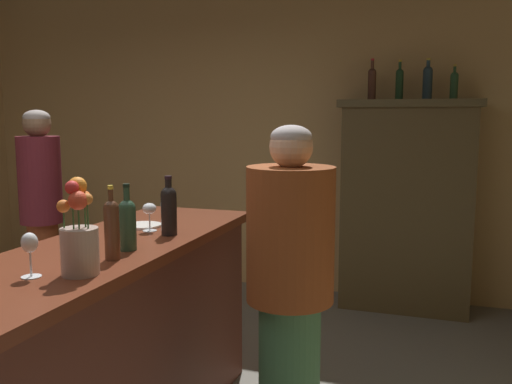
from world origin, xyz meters
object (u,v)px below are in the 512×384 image
at_px(display_bottle_midleft, 399,82).
at_px(patron_in_navy, 41,209).
at_px(wine_bottle_pinot, 112,227).
at_px(wine_glass_front, 30,245).
at_px(display_bottle_left, 372,82).
at_px(display_bottle_midright, 454,84).
at_px(bar_counter, 91,364).
at_px(display_cabinet, 407,202).
at_px(wine_bottle_chardonnay, 169,208).
at_px(display_bottle_center, 428,81).
at_px(wine_bottle_syrah, 127,222).
at_px(bartender, 290,287).
at_px(cheese_plate, 143,225).
at_px(wine_glass_mid, 149,210).
at_px(flower_arrangement, 79,238).

bearing_deg(display_bottle_midleft, patron_in_navy, -151.47).
bearing_deg(wine_bottle_pinot, wine_glass_front, -114.53).
bearing_deg(display_bottle_left, display_bottle_midright, 0.00).
bearing_deg(bar_counter, wine_glass_front, -84.13).
bearing_deg(wine_bottle_pinot, display_cabinet, 69.98).
xyz_separation_m(wine_bottle_pinot, wine_glass_front, (-0.14, -0.31, -0.02)).
xyz_separation_m(wine_bottle_chardonnay, display_bottle_center, (1.13, 2.26, 0.73)).
relative_size(wine_bottle_syrah, bartender, 0.19).
relative_size(cheese_plate, bartender, 0.13).
distance_m(patron_in_navy, bartender, 2.40).
bearing_deg(wine_glass_front, wine_glass_mid, 89.79).
bearing_deg(display_bottle_midleft, wine_bottle_pinot, -108.34).
relative_size(bar_counter, display_cabinet, 1.37).
distance_m(display_cabinet, wine_bottle_chardonnay, 2.49).
bearing_deg(display_cabinet, patron_in_navy, -152.33).
relative_size(display_bottle_center, bartender, 0.21).
height_order(bar_counter, display_bottle_center, display_bottle_center).
height_order(display_cabinet, display_bottle_left, display_bottle_left).
bearing_deg(display_bottle_left, wine_bottle_syrah, -105.58).
relative_size(display_cabinet, bartender, 1.11).
height_order(display_cabinet, wine_bottle_syrah, display_cabinet).
bearing_deg(display_bottle_left, display_bottle_center, 0.00).
bearing_deg(wine_glass_mid, display_bottle_left, 69.33).
distance_m(wine_glass_front, display_bottle_midright, 3.48).
distance_m(display_bottle_midright, bartender, 2.64).
xyz_separation_m(wine_bottle_chardonnay, wine_bottle_syrah, (-0.03, -0.34, -0.01)).
bearing_deg(patron_in_navy, wine_glass_front, -4.80).
distance_m(wine_bottle_syrah, display_bottle_left, 2.80).
relative_size(display_cabinet, wine_glass_front, 10.48).
bearing_deg(cheese_plate, display_bottle_center, 57.20).
bearing_deg(flower_arrangement, display_bottle_midleft, 73.08).
distance_m(display_bottle_left, display_bottle_midright, 0.64).
relative_size(wine_bottle_chardonnay, display_bottle_left, 0.88).
height_order(wine_bottle_pinot, flower_arrangement, flower_arrangement).
bearing_deg(bartender, wine_bottle_syrah, 5.12).
bearing_deg(wine_glass_front, wine_bottle_chardonnay, 80.22).
distance_m(wine_bottle_pinot, display_bottle_center, 3.07).
distance_m(wine_glass_mid, cheese_plate, 0.17).
relative_size(wine_bottle_syrah, wine_bottle_pinot, 0.95).
distance_m(wine_glass_mid, flower_arrangement, 0.79).
xyz_separation_m(display_cabinet, wine_bottle_chardonnay, (-1.01, -2.26, 0.26)).
height_order(bar_counter, flower_arrangement, flower_arrangement).
height_order(wine_bottle_chardonnay, patron_in_navy, patron_in_navy).
distance_m(wine_bottle_syrah, wine_glass_front, 0.49).
height_order(display_cabinet, display_bottle_midright, display_bottle_midright).
bearing_deg(cheese_plate, wine_bottle_pinot, -70.11).
relative_size(display_bottle_midright, patron_in_navy, 0.16).
distance_m(cheese_plate, patron_in_navy, 1.53).
bearing_deg(wine_glass_mid, display_bottle_midleft, 64.52).
distance_m(bar_counter, patron_in_navy, 1.97).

